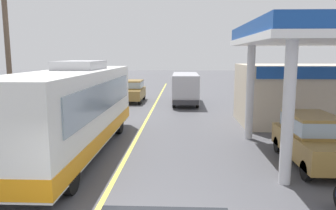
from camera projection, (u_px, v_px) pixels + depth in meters
name	position (u px, v px, depth m)	size (l,w,h in m)	color
ground	(154.00, 106.00, 25.28)	(120.00, 120.00, 0.00)	#4C4C51
lane_divider_stripe	(148.00, 118.00, 20.34)	(0.16, 50.00, 0.01)	#D8CC4C
coach_bus_main	(75.00, 111.00, 12.79)	(2.60, 11.04, 3.69)	white
gas_station_roadside	(318.00, 81.00, 16.16)	(9.10, 11.95, 5.10)	#194799
car_at_pump	(312.00, 137.00, 11.51)	(1.70, 4.20, 1.82)	olive
minibus_opposing_lane	(185.00, 86.00, 25.97)	(2.04, 6.13, 2.44)	#A5A5AD
car_trailing_behind_bus	(133.00, 90.00, 27.24)	(1.70, 4.20, 1.82)	olive
utility_pole_roadside	(8.00, 47.00, 15.08)	(1.80, 0.24, 8.25)	brown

